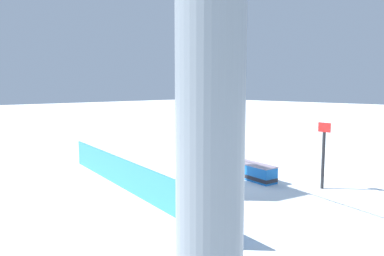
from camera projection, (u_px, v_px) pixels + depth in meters
name	position (u px, v px, depth m)	size (l,w,h in m)	color
ground_plane	(220.00, 170.00, 14.12)	(120.00, 120.00, 0.00)	white
grind_box	(220.00, 163.00, 14.09)	(5.47, 1.45, 0.58)	blue
snowboarder	(199.00, 132.00, 15.22)	(1.51, 0.75, 1.39)	white
safety_fence	(129.00, 176.00, 11.18)	(9.84, 0.06, 0.96)	#3384DE
trail_marker	(323.00, 154.00, 11.40)	(0.40, 0.10, 2.11)	#262628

